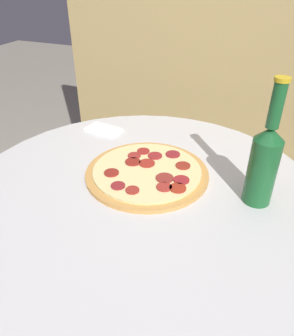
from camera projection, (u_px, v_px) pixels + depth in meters
table at (142, 243)px, 0.89m from camera, size 0.87×0.87×0.69m
fence_panel at (215, 52)px, 1.28m from camera, size 1.29×0.04×1.70m
pizza at (147, 172)px, 0.84m from camera, size 0.31×0.31×0.02m
beer_bottle at (264, 161)px, 0.70m from camera, size 0.06×0.06×0.28m
napkin at (103, 129)px, 1.06m from camera, size 0.12×0.08×0.01m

